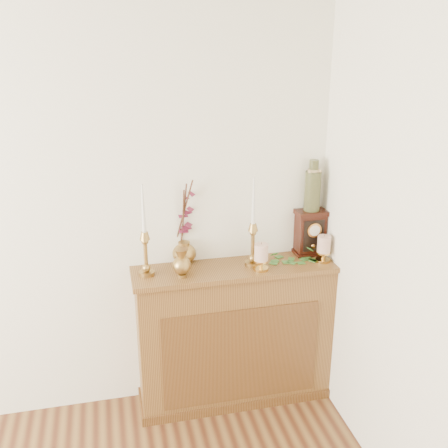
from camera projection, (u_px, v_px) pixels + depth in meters
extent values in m
cube|color=brown|center=(235.00, 336.00, 3.29)|extent=(1.20, 0.30, 0.90)
cube|color=brown|center=(241.00, 356.00, 3.17)|extent=(0.96, 0.01, 0.63)
cube|color=brown|center=(235.00, 269.00, 3.14)|extent=(1.24, 0.34, 0.03)
cube|color=brown|center=(234.00, 392.00, 3.43)|extent=(1.23, 0.33, 0.06)
cylinder|color=#AC8045|center=(147.00, 273.00, 3.02)|extent=(0.09, 0.09, 0.02)
sphere|color=#AC8045|center=(146.00, 268.00, 3.00)|extent=(0.05, 0.05, 0.05)
cylinder|color=#AC8045|center=(146.00, 255.00, 2.98)|extent=(0.02, 0.02, 0.16)
sphere|color=#AC8045|center=(145.00, 241.00, 2.95)|extent=(0.04, 0.04, 0.04)
cone|color=#AC8045|center=(145.00, 236.00, 2.94)|extent=(0.06, 0.06, 0.05)
cone|color=silver|center=(143.00, 209.00, 2.88)|extent=(0.02, 0.02, 0.28)
cylinder|color=#AC8045|center=(252.00, 263.00, 3.15)|extent=(0.09, 0.09, 0.02)
sphere|color=#AC8045|center=(252.00, 258.00, 3.14)|extent=(0.05, 0.05, 0.05)
cylinder|color=#AC8045|center=(253.00, 246.00, 3.11)|extent=(0.02, 0.02, 0.16)
sphere|color=#AC8045|center=(253.00, 233.00, 3.08)|extent=(0.04, 0.04, 0.04)
cone|color=#AC8045|center=(253.00, 227.00, 3.07)|extent=(0.06, 0.06, 0.05)
cone|color=silver|center=(254.00, 201.00, 3.02)|extent=(0.02, 0.02, 0.28)
cylinder|color=#AC8045|center=(182.00, 275.00, 2.99)|extent=(0.05, 0.05, 0.02)
sphere|color=#AC8045|center=(182.00, 265.00, 2.97)|extent=(0.11, 0.11, 0.11)
cone|color=#AC8045|center=(181.00, 254.00, 2.94)|extent=(0.08, 0.08, 0.05)
cylinder|color=#AC8045|center=(185.00, 263.00, 3.17)|extent=(0.06, 0.06, 0.01)
ellipsoid|color=#AC8045|center=(184.00, 253.00, 3.15)|extent=(0.14, 0.14, 0.12)
cylinder|color=#AC8045|center=(184.00, 244.00, 3.13)|extent=(0.07, 0.07, 0.03)
cylinder|color=#472819|center=(183.00, 216.00, 3.08)|extent=(0.01, 0.09, 0.34)
cylinder|color=#472819|center=(184.00, 213.00, 3.07)|extent=(0.04, 0.07, 0.38)
cylinder|color=#472819|center=(184.00, 211.00, 3.07)|extent=(0.10, 0.09, 0.39)
cylinder|color=gold|center=(261.00, 269.00, 3.08)|extent=(0.09, 0.09, 0.02)
cylinder|color=gold|center=(261.00, 264.00, 3.07)|extent=(0.02, 0.02, 0.04)
cylinder|color=gold|center=(261.00, 261.00, 3.07)|extent=(0.08, 0.08, 0.01)
cylinder|color=beige|center=(261.00, 252.00, 3.05)|extent=(0.08, 0.08, 0.10)
cylinder|color=#472819|center=(261.00, 243.00, 3.03)|extent=(0.00, 0.00, 0.01)
cylinder|color=gold|center=(323.00, 260.00, 3.20)|extent=(0.09, 0.09, 0.02)
cylinder|color=gold|center=(323.00, 256.00, 3.19)|extent=(0.02, 0.02, 0.04)
cylinder|color=gold|center=(323.00, 252.00, 3.18)|extent=(0.08, 0.08, 0.01)
cylinder|color=beige|center=(324.00, 244.00, 3.16)|extent=(0.08, 0.08, 0.10)
cylinder|color=#472819|center=(325.00, 235.00, 3.15)|extent=(0.00, 0.00, 0.01)
cube|color=#38722B|center=(270.00, 258.00, 3.24)|extent=(0.05, 0.05, 0.00)
cube|color=#38722B|center=(294.00, 263.00, 3.18)|extent=(0.06, 0.06, 0.00)
cube|color=#38722B|center=(276.00, 258.00, 3.25)|extent=(0.06, 0.05, 0.00)
cube|color=#38722B|center=(304.00, 260.00, 3.21)|extent=(0.06, 0.06, 0.00)
cube|color=#38722B|center=(257.00, 260.00, 3.22)|extent=(0.04, 0.05, 0.00)
cube|color=#38722B|center=(267.00, 258.00, 3.24)|extent=(0.05, 0.05, 0.00)
cube|color=#38722B|center=(295.00, 258.00, 3.24)|extent=(0.06, 0.05, 0.00)
cube|color=#38722B|center=(259.00, 263.00, 3.17)|extent=(0.06, 0.06, 0.00)
cube|color=#38722B|center=(283.00, 259.00, 3.22)|extent=(0.05, 0.06, 0.00)
cube|color=#38722B|center=(268.00, 261.00, 3.20)|extent=(0.06, 0.05, 0.00)
cube|color=#38722B|center=(267.00, 259.00, 3.23)|extent=(0.06, 0.06, 0.00)
cube|color=#38722B|center=(283.00, 261.00, 3.20)|extent=(0.05, 0.04, 0.00)
cube|color=#38722B|center=(265.00, 259.00, 3.23)|extent=(0.05, 0.06, 0.00)
cube|color=#38722B|center=(310.00, 261.00, 3.20)|extent=(0.05, 0.06, 0.00)
cube|color=#38722B|center=(266.00, 259.00, 3.23)|extent=(0.05, 0.05, 0.00)
cube|color=#38722B|center=(263.00, 254.00, 3.19)|extent=(0.05, 0.04, 0.02)
cube|color=#38722B|center=(274.00, 254.00, 3.14)|extent=(0.05, 0.04, 0.02)
cube|color=#38722B|center=(310.00, 249.00, 3.24)|extent=(0.05, 0.04, 0.02)
cube|color=#35120A|center=(309.00, 252.00, 3.32)|extent=(0.19, 0.14, 0.02)
cube|color=#35120A|center=(310.00, 233.00, 3.28)|extent=(0.18, 0.12, 0.25)
cube|color=#35120A|center=(311.00, 212.00, 3.23)|extent=(0.19, 0.14, 0.03)
cube|color=black|center=(314.00, 236.00, 3.23)|extent=(0.13, 0.01, 0.20)
cylinder|color=#C5843A|center=(314.00, 230.00, 3.21)|extent=(0.09, 0.01, 0.09)
cylinder|color=silver|center=(314.00, 230.00, 3.21)|extent=(0.07, 0.01, 0.07)
sphere|color=#C5843A|center=(313.00, 246.00, 3.25)|extent=(0.03, 0.03, 0.03)
cylinder|color=#172E21|center=(312.00, 191.00, 3.19)|extent=(0.10, 0.10, 0.24)
cylinder|color=#172E21|center=(314.00, 167.00, 3.14)|extent=(0.06, 0.06, 0.08)
cylinder|color=tan|center=(314.00, 171.00, 3.15)|extent=(0.07, 0.07, 0.02)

